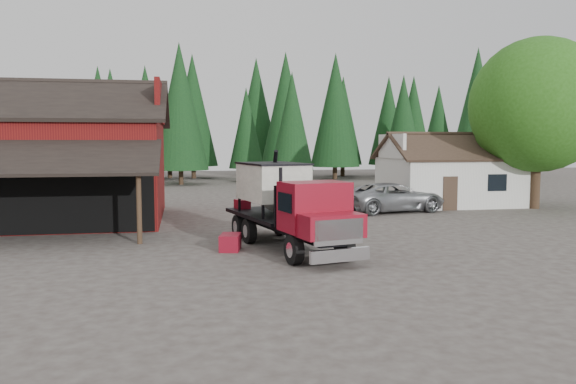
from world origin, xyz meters
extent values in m
plane|color=#443A35|center=(0.00, 0.00, 0.00)|extent=(120.00, 120.00, 0.00)
cube|color=maroon|center=(-11.00, 10.00, 2.50)|extent=(12.00, 10.00, 5.00)
cube|color=black|center=(-11.00, 7.50, 6.00)|extent=(12.80, 5.53, 2.35)
cube|color=black|center=(-11.00, 12.50, 6.00)|extent=(12.80, 5.53, 2.35)
cube|color=maroon|center=(-5.00, 10.00, 6.00)|extent=(0.25, 7.00, 2.00)
cylinder|color=#382619|center=(-5.60, 2.10, 1.40)|extent=(0.20, 0.20, 2.80)
cube|color=black|center=(-11.00, 4.95, 2.00)|extent=(11.70, 0.08, 3.90)
cube|color=silver|center=(13.00, 13.00, 1.50)|extent=(8.00, 6.00, 3.00)
cube|color=#38281E|center=(13.00, 11.50, 3.75)|extent=(8.60, 3.42, 1.80)
cube|color=#38281E|center=(13.00, 14.50, 3.75)|extent=(8.60, 3.42, 1.80)
cube|color=silver|center=(9.00, 13.00, 3.75)|extent=(0.20, 4.20, 1.50)
cube|color=silver|center=(17.00, 13.00, 3.75)|extent=(0.20, 4.20, 1.50)
cube|color=#38281E|center=(11.50, 9.98, 1.00)|extent=(0.90, 0.06, 2.00)
cube|color=black|center=(14.50, 9.98, 1.60)|extent=(1.20, 0.06, 1.00)
cylinder|color=#382619|center=(17.00, 10.00, 1.60)|extent=(0.60, 0.60, 3.20)
sphere|color=#255914|center=(17.00, 10.00, 6.20)|extent=(8.00, 8.00, 8.00)
sphere|color=#255914|center=(15.80, 10.80, 5.00)|extent=(4.40, 4.40, 4.40)
sphere|color=#255914|center=(18.00, 9.20, 5.30)|extent=(4.80, 4.80, 4.80)
cylinder|color=#382619|center=(6.00, 30.00, 0.80)|extent=(0.44, 0.44, 1.60)
cone|color=black|center=(6.00, 30.00, 5.90)|extent=(3.96, 3.96, 9.00)
cylinder|color=#382619|center=(22.00, 26.00, 0.80)|extent=(0.44, 0.44, 1.60)
cone|color=black|center=(22.00, 26.00, 6.90)|extent=(4.84, 4.84, 11.00)
cylinder|color=#382619|center=(-4.00, 34.00, 0.80)|extent=(0.44, 0.44, 1.60)
cone|color=black|center=(-4.00, 34.00, 7.40)|extent=(5.28, 5.28, 12.00)
cylinder|color=black|center=(-0.40, -2.75, 0.49)|extent=(0.53, 1.03, 0.98)
cylinder|color=black|center=(1.42, -2.32, 0.49)|extent=(0.53, 1.03, 0.98)
cylinder|color=black|center=(-1.37, 1.42, 0.49)|extent=(0.53, 1.03, 0.98)
cylinder|color=black|center=(0.46, 1.84, 0.49)|extent=(0.53, 1.03, 0.98)
cylinder|color=black|center=(-1.65, 2.63, 0.49)|extent=(0.53, 1.03, 0.98)
cylinder|color=black|center=(0.18, 3.06, 0.49)|extent=(0.53, 1.03, 0.98)
cube|color=black|center=(-0.13, 0.24, 0.85)|extent=(2.69, 7.69, 0.36)
cube|color=silver|center=(0.82, -3.88, 0.49)|extent=(2.03, 0.62, 0.40)
cube|color=silver|center=(0.80, -3.79, 1.20)|extent=(1.67, 0.47, 0.80)
cube|color=maroon|center=(0.68, -3.27, 1.34)|extent=(2.21, 1.58, 0.76)
cube|color=maroon|center=(0.42, -2.14, 1.83)|extent=(2.43, 1.96, 1.65)
cube|color=black|center=(0.58, -2.84, 2.09)|extent=(1.84, 0.49, 0.80)
cylinder|color=black|center=(-0.63, -1.56, 2.32)|extent=(0.15, 0.15, 1.60)
cube|color=black|center=(0.22, -1.28, 1.78)|extent=(2.15, 0.60, 1.43)
cube|color=black|center=(-0.41, 1.46, 1.09)|extent=(3.38, 5.55, 0.14)
cube|color=silver|center=(-0.41, 1.46, 2.41)|extent=(2.66, 3.33, 1.43)
cone|color=silver|center=(-0.41, 1.46, 1.51)|extent=(2.35, 2.35, 0.62)
cube|color=black|center=(-0.41, 1.46, 3.14)|extent=(2.77, 3.43, 0.07)
cylinder|color=black|center=(-0.17, 2.79, 2.32)|extent=(0.23, 1.98, 2.72)
cube|color=maroon|center=(-1.42, 3.42, 1.34)|extent=(0.68, 0.82, 0.40)
cylinder|color=silver|center=(1.29, -1.35, 0.76)|extent=(0.69, 0.98, 0.50)
imported|color=#999CA0|center=(8.00, 10.00, 0.84)|extent=(6.43, 3.85, 1.67)
cube|color=maroon|center=(-2.22, 0.10, 0.30)|extent=(0.92, 1.22, 0.60)
camera|label=1|loc=(-3.95, -20.35, 3.95)|focal=35.00mm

